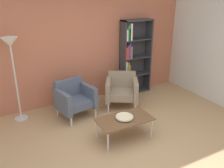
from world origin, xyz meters
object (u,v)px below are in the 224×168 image
object	(u,v)px
armchair_by_bookshelf	(74,98)
armchair_corner_red	(122,89)
decorative_bowl	(124,117)
floor_lamp_torchiere	(11,52)
bookshelf_tall	(132,58)
coffee_table_low	(124,120)

from	to	relation	value
armchair_by_bookshelf	armchair_corner_red	size ratio (longest dim) A/B	0.89
decorative_bowl	floor_lamp_torchiere	world-z (taller)	floor_lamp_torchiere
bookshelf_tall	decorative_bowl	bearing A→B (deg)	-125.70
bookshelf_tall	floor_lamp_torchiere	xyz separation A→B (m)	(-2.87, -0.16, 0.52)
decorative_bowl	floor_lamp_torchiere	xyz separation A→B (m)	(-1.58, 1.63, 1.01)
floor_lamp_torchiere	armchair_by_bookshelf	bearing A→B (deg)	-20.20
decorative_bowl	armchair_corner_red	xyz separation A→B (m)	(0.62, 1.18, -0.02)
decorative_bowl	armchair_by_bookshelf	distance (m)	1.34
bookshelf_tall	armchair_corner_red	size ratio (longest dim) A/B	2.04
bookshelf_tall	armchair_corner_red	bearing A→B (deg)	-137.26
decorative_bowl	floor_lamp_torchiere	bearing A→B (deg)	134.21
bookshelf_tall	coffee_table_low	xyz separation A→B (m)	(-1.28, -1.78, -0.56)
coffee_table_low	decorative_bowl	bearing A→B (deg)	90.00
armchair_corner_red	armchair_by_bookshelf	bearing A→B (deg)	-153.23
decorative_bowl	armchair_corner_red	distance (m)	1.33
coffee_table_low	decorative_bowl	xyz separation A→B (m)	(0.00, 0.00, 0.07)
bookshelf_tall	armchair_by_bookshelf	xyz separation A→B (m)	(-1.80, -0.55, -0.52)
coffee_table_low	armchair_corner_red	bearing A→B (deg)	62.07
decorative_bowl	coffee_table_low	bearing A→B (deg)	-90.00
bookshelf_tall	armchair_by_bookshelf	distance (m)	1.95
decorative_bowl	floor_lamp_torchiere	size ratio (longest dim) A/B	0.18
coffee_table_low	armchair_corner_red	world-z (taller)	armchair_corner_red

